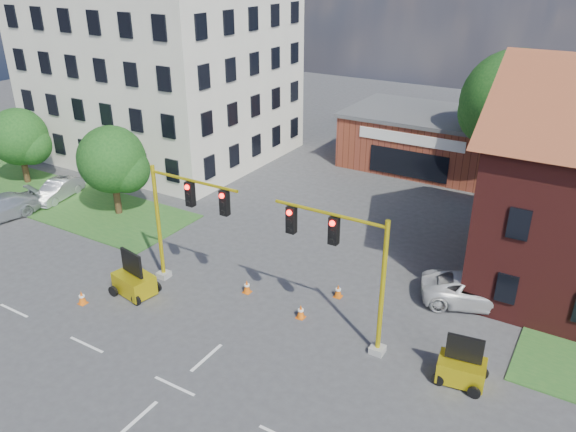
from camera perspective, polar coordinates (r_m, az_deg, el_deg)
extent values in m
plane|color=#3C3C3E|center=(23.35, -11.46, -16.57)|extent=(120.00, 120.00, 0.00)
cube|color=#265B22|center=(42.38, -22.84, 1.76)|extent=(22.00, 6.00, 0.08)
cube|color=silver|center=(47.68, -13.08, 17.91)|extent=(18.00, 15.00, 20.00)
cube|color=brown|center=(46.16, 13.90, 7.42)|extent=(12.00, 8.00, 4.00)
cube|color=#4E4F50|center=(45.59, 14.18, 9.99)|extent=(12.40, 8.40, 0.30)
cube|color=white|center=(42.11, 12.33, 7.63)|extent=(8.00, 0.10, 0.80)
cube|color=black|center=(42.70, 12.10, 5.20)|extent=(6.00, 0.10, 2.00)
cylinder|color=#322212|center=(41.91, 21.10, 5.11)|extent=(0.44, 0.44, 4.57)
sphere|color=#133F13|center=(40.82, 21.99, 10.59)|extent=(7.07, 7.07, 7.07)
sphere|color=#133F13|center=(41.15, 23.78, 8.89)|extent=(4.95, 4.95, 4.95)
cylinder|color=#322212|center=(37.76, -17.02, 2.06)|extent=(0.44, 0.44, 2.65)
sphere|color=#133F13|center=(36.94, -17.48, 5.50)|extent=(4.25, 4.25, 4.25)
sphere|color=#133F13|center=(36.72, -16.12, 4.56)|extent=(2.98, 2.98, 2.98)
cylinder|color=#322212|center=(45.65, -25.18, 4.56)|extent=(0.44, 0.44, 2.50)
sphere|color=#133F13|center=(45.00, -25.70, 7.27)|extent=(4.10, 4.10, 4.10)
sphere|color=#133F13|center=(44.65, -24.65, 6.57)|extent=(2.87, 2.87, 2.87)
cube|color=gray|center=(30.21, -12.49, -5.82)|extent=(0.60, 0.60, 0.30)
cylinder|color=gold|center=(28.85, -13.02, -0.77)|extent=(0.20, 0.20, 6.20)
cylinder|color=gold|center=(26.17, -9.60, 3.53)|extent=(5.00, 0.14, 0.14)
cube|color=black|center=(26.59, -9.91, 2.22)|extent=(0.40, 0.32, 1.20)
cube|color=black|center=(25.40, -6.46, 1.35)|extent=(0.40, 0.32, 1.20)
sphere|color=#FF0C07|center=(26.31, -10.22, 2.89)|extent=(0.24, 0.24, 0.24)
cube|color=gray|center=(24.70, 9.06, -13.25)|extent=(0.60, 0.60, 0.30)
cylinder|color=gold|center=(23.01, 9.55, -7.45)|extent=(0.20, 0.20, 6.20)
cylinder|color=gold|center=(22.55, 4.18, 0.25)|extent=(5.00, 0.14, 0.14)
cube|color=black|center=(22.75, 4.69, -1.49)|extent=(0.40, 0.32, 1.20)
cube|color=black|center=(23.60, 0.35, -0.39)|extent=(0.40, 0.32, 1.20)
sphere|color=#FF0C07|center=(22.43, 4.51, -0.75)|extent=(0.24, 0.24, 0.24)
cube|color=gold|center=(28.91, -15.34, -6.60)|extent=(2.19, 1.67, 0.99)
cube|color=black|center=(28.35, -15.60, -4.61)|extent=(1.54, 0.42, 1.21)
cube|color=gold|center=(23.76, 17.19, -14.75)|extent=(1.96, 1.45, 0.90)
cube|color=black|center=(23.12, 17.52, -12.73)|extent=(1.40, 0.32, 1.10)
cube|color=#D7570B|center=(29.22, -20.11, -8.31)|extent=(0.38, 0.38, 0.04)
cone|color=#D7570B|center=(29.05, -20.21, -7.77)|extent=(0.40, 0.40, 0.70)
cylinder|color=white|center=(29.01, -20.23, -7.65)|extent=(0.27, 0.27, 0.09)
cube|color=#D7570B|center=(28.38, -4.18, -7.71)|extent=(0.38, 0.38, 0.04)
cone|color=#D7570B|center=(28.21, -4.20, -7.14)|extent=(0.40, 0.40, 0.70)
cylinder|color=white|center=(28.17, -4.20, -7.02)|extent=(0.27, 0.27, 0.09)
cube|color=#D7570B|center=(26.52, 1.29, -10.25)|extent=(0.38, 0.38, 0.04)
cone|color=#D7570B|center=(26.33, 1.30, -9.66)|extent=(0.40, 0.40, 0.70)
cylinder|color=white|center=(26.29, 1.30, -9.53)|extent=(0.27, 0.27, 0.09)
cube|color=#D7570B|center=(28.08, 5.09, -8.14)|extent=(0.38, 0.38, 0.04)
cone|color=#D7570B|center=(27.90, 5.11, -7.57)|extent=(0.40, 0.40, 0.70)
cylinder|color=white|center=(27.86, 5.12, -7.45)|extent=(0.27, 0.27, 0.09)
imported|color=silver|center=(28.56, 18.71, -7.20)|extent=(5.82, 4.11, 1.47)
imported|color=#B5B9BD|center=(41.74, -22.37, 2.45)|extent=(2.32, 4.33, 1.36)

